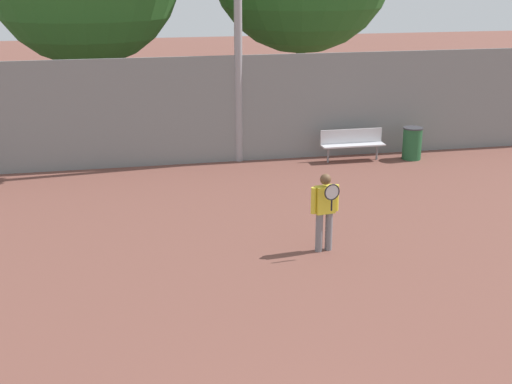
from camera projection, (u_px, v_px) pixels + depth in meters
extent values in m
cylinder|color=slate|center=(319.00, 232.00, 13.69)|extent=(0.14, 0.14, 0.77)
cylinder|color=slate|center=(329.00, 231.00, 13.76)|extent=(0.14, 0.14, 0.77)
cube|color=yellow|center=(325.00, 200.00, 13.53)|extent=(0.40, 0.26, 0.53)
cylinder|color=yellow|center=(314.00, 201.00, 13.44)|extent=(0.10, 0.10, 0.52)
cylinder|color=yellow|center=(336.00, 198.00, 13.61)|extent=(0.10, 0.10, 0.52)
sphere|color=brown|center=(326.00, 179.00, 13.40)|extent=(0.21, 0.21, 0.21)
cylinder|color=black|center=(332.00, 205.00, 13.28)|extent=(0.03, 0.03, 0.22)
torus|color=black|center=(332.00, 192.00, 13.21)|extent=(0.31, 0.07, 0.31)
cylinder|color=silver|center=(332.00, 192.00, 13.21)|extent=(0.26, 0.05, 0.27)
cube|color=silver|center=(353.00, 145.00, 19.98)|extent=(1.81, 0.40, 0.04)
cylinder|color=gray|center=(328.00, 155.00, 19.91)|extent=(0.06, 0.06, 0.44)
cylinder|color=gray|center=(377.00, 152.00, 20.20)|extent=(0.06, 0.06, 0.44)
cube|color=silver|center=(351.00, 136.00, 20.08)|extent=(1.81, 0.04, 0.40)
cylinder|color=#939399|center=(238.00, 4.00, 18.84)|extent=(0.22, 0.22, 8.61)
cylinder|color=#235B33|center=(412.00, 144.00, 20.19)|extent=(0.53, 0.53, 0.88)
cylinder|color=#333338|center=(413.00, 128.00, 20.05)|extent=(0.56, 0.56, 0.04)
cube|color=gray|center=(174.00, 112.00, 19.34)|extent=(24.42, 0.06, 2.96)
cylinder|color=brown|center=(92.00, 88.00, 23.71)|extent=(0.38, 0.38, 2.73)
cylinder|color=brown|center=(300.00, 75.00, 26.03)|extent=(0.34, 0.34, 2.89)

